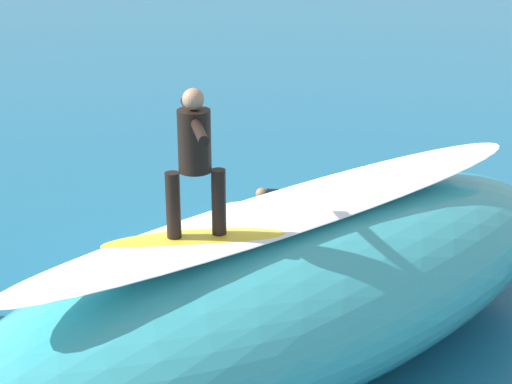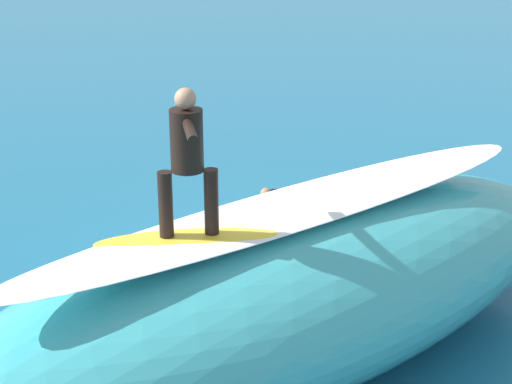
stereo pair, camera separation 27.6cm
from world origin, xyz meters
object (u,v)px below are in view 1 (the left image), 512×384
at_px(surfboard_riding, 197,239).
at_px(surfboard_paddling, 290,208).
at_px(surfer_paddling, 298,199).
at_px(surfer_riding, 195,152).

bearing_deg(surfboard_riding, surfboard_paddling, -113.00).
relative_size(surfboard_riding, surfer_paddling, 1.25).
bearing_deg(surfer_paddling, surfboard_riding, 84.43).
xyz_separation_m(surfboard_paddling, surfer_paddling, (-0.11, 0.07, 0.17)).
distance_m(surfer_riding, surfer_paddling, 6.37).
bearing_deg(surfer_riding, surfboard_riding, 0.00).
distance_m(surfboard_paddling, surfer_paddling, 0.21).
bearing_deg(surfboard_riding, surfer_paddling, -114.26).
bearing_deg(surfer_paddling, surfer_riding, 84.43).
relative_size(surfboard_riding, surfboard_paddling, 0.83).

